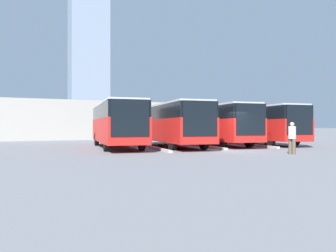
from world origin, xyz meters
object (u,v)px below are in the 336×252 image
pedestrian (292,137)px  bus_3 (117,123)px  bus_2 (173,123)px  bus_0 (258,124)px  bus_1 (216,123)px

pedestrian → bus_3: bearing=25.1°
bus_3 → pedestrian: bus_3 is taller
bus_3 → bus_2: bearing=177.6°
bus_0 → bus_2: same height
bus_1 → bus_2: same height
bus_2 → bus_3: bearing=-2.4°
bus_1 → pedestrian: bus_1 is taller
pedestrian → bus_1: bearing=-19.1°
bus_3 → pedestrian: bearing=134.8°
bus_3 → pedestrian: 11.95m
bus_1 → bus_3: (8.34, 0.02, 0.00)m
pedestrian → bus_2: bearing=7.1°
bus_1 → pedestrian: size_ratio=6.08×
bus_0 → bus_2: size_ratio=1.00×
bus_0 → pedestrian: bus_0 is taller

